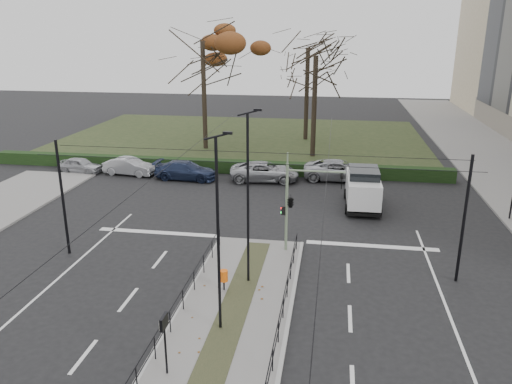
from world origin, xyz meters
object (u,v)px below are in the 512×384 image
(streetlamp_median_far, at_px, (248,198))
(rust_tree, at_px, (202,41))
(parked_car_fourth, at_px, (265,172))
(parked_car_fifth, at_px, (340,170))
(streetlamp_median_near, at_px, (219,234))
(bare_tree_center, at_px, (308,55))
(parked_car_second, at_px, (130,166))
(parked_car_first, at_px, (80,165))
(white_van, at_px, (363,187))
(traffic_light, at_px, (292,201))
(bare_tree_near, at_px, (316,63))
(parked_car_third, at_px, (186,170))
(info_panel, at_px, (164,328))
(litter_bin, at_px, (224,276))

(streetlamp_median_far, relative_size, rust_tree, 0.60)
(parked_car_fourth, distance_m, parked_car_fifth, 5.81)
(streetlamp_median_near, height_order, bare_tree_center, bare_tree_center)
(streetlamp_median_far, distance_m, parked_car_second, 20.93)
(streetlamp_median_near, relative_size, parked_car_first, 2.08)
(parked_car_second, distance_m, white_van, 18.75)
(traffic_light, distance_m, rust_tree, 25.93)
(traffic_light, relative_size, white_van, 0.94)
(parked_car_first, bearing_deg, bare_tree_near, -58.90)
(bare_tree_center, bearing_deg, parked_car_fifth, -76.30)
(parked_car_second, relative_size, parked_car_third, 0.85)
(parked_car_first, bearing_deg, parked_car_fifth, -79.96)
(info_panel, bearing_deg, litter_bin, 83.50)
(rust_tree, distance_m, bare_tree_near, 10.76)
(streetlamp_median_near, height_order, bare_tree_near, bare_tree_near)
(traffic_light, bearing_deg, parked_car_third, 127.34)
(info_panel, xyz_separation_m, streetlamp_median_near, (1.18, 2.90, 2.18))
(streetlamp_median_far, xyz_separation_m, parked_car_first, (-16.76, 16.38, -3.51))
(info_panel, xyz_separation_m, parked_car_first, (-15.17, 23.17, -1.22))
(traffic_light, xyz_separation_m, bare_tree_near, (0.06, 21.01, 5.51))
(parked_car_first, height_order, parked_car_third, parked_car_third)
(parked_car_third, height_order, rust_tree, rust_tree)
(traffic_light, relative_size, rust_tree, 0.35)
(traffic_light, relative_size, bare_tree_center, 0.38)
(streetlamp_median_far, bearing_deg, bare_tree_center, 89.04)
(parked_car_fifth, bearing_deg, bare_tree_near, 19.01)
(parked_car_fourth, bearing_deg, rust_tree, 30.83)
(rust_tree, height_order, parked_car_fifth, rust_tree)
(traffic_light, xyz_separation_m, litter_bin, (-2.53, -4.68, -2.04))
(streetlamp_median_far, distance_m, parked_car_first, 23.69)
(litter_bin, bearing_deg, parked_car_second, 123.69)
(info_panel, height_order, parked_car_first, info_panel)
(litter_bin, bearing_deg, parked_car_fourth, 92.22)
(streetlamp_median_far, height_order, parked_car_third, streetlamp_median_far)
(parked_car_second, bearing_deg, streetlamp_median_far, -135.77)
(parked_car_second, relative_size, parked_car_fourth, 0.79)
(streetlamp_median_far, bearing_deg, parked_car_second, 127.38)
(parked_car_third, relative_size, rust_tree, 0.37)
(info_panel, height_order, streetlamp_median_near, streetlamp_median_near)
(info_panel, relative_size, streetlamp_median_far, 0.28)
(parked_car_first, relative_size, parked_car_second, 0.88)
(parked_car_second, bearing_deg, streetlamp_median_near, -142.31)
(white_van, xyz_separation_m, parked_car_fifth, (-1.46, 6.05, -0.57))
(streetlamp_median_near, bearing_deg, traffic_light, 75.17)
(traffic_light, xyz_separation_m, bare_tree_center, (-1.06, 28.46, 5.88))
(parked_car_third, xyz_separation_m, bare_tree_near, (9.36, 8.83, 7.64))
(rust_tree, bearing_deg, parked_car_first, -128.66)
(info_panel, bearing_deg, parked_car_fifth, 76.86)
(parked_car_third, bearing_deg, litter_bin, -155.13)
(parked_car_third, distance_m, white_van, 13.96)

